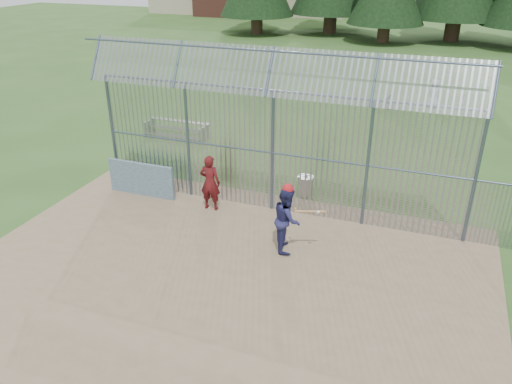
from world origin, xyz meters
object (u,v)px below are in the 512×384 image
at_px(trash_can, 305,186).
at_px(bleacher, 176,129).
at_px(batter, 287,219).
at_px(onlooker, 210,183).
at_px(dugout_wall, 141,179).

relative_size(trash_can, bleacher, 0.27).
bearing_deg(batter, onlooker, 43.93).
distance_m(onlooker, trash_can, 3.42).
height_order(dugout_wall, trash_can, dugout_wall).
height_order(dugout_wall, bleacher, dugout_wall).
distance_m(batter, onlooker, 3.43).
xyz_separation_m(batter, bleacher, (-7.55, 7.34, -0.57)).
relative_size(batter, onlooker, 1.02).
xyz_separation_m(onlooker, bleacher, (-4.46, 5.84, -0.56)).
relative_size(dugout_wall, trash_can, 3.05).
height_order(batter, bleacher, batter).
distance_m(dugout_wall, trash_can, 5.73).
bearing_deg(bleacher, dugout_wall, -72.96).
bearing_deg(onlooker, batter, 151.37).
height_order(batter, trash_can, batter).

